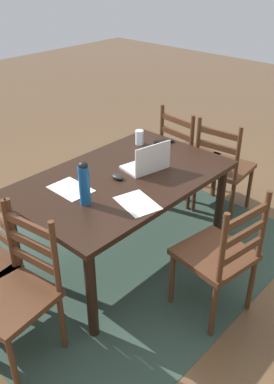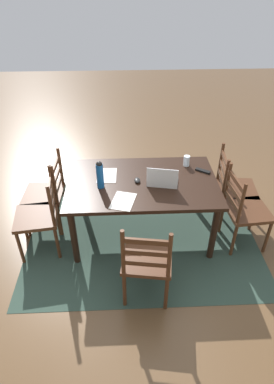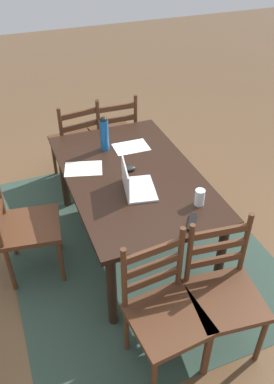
{
  "view_description": "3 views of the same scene",
  "coord_description": "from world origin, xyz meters",
  "px_view_note": "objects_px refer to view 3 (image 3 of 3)",
  "views": [
    {
      "loc": [
        1.93,
        1.91,
        2.18
      ],
      "look_at": [
        -0.01,
        0.13,
        0.64
      ],
      "focal_mm": 38.92,
      "sensor_mm": 36.0,
      "label": 1
    },
    {
      "loc": [
        0.19,
        2.87,
        2.66
      ],
      "look_at": [
        0.05,
        -0.06,
        0.55
      ],
      "focal_mm": 30.32,
      "sensor_mm": 36.0,
      "label": 2
    },
    {
      "loc": [
        -2.39,
        0.89,
        2.5
      ],
      "look_at": [
        0.05,
        -0.06,
        0.5
      ],
      "focal_mm": 36.97,
      "sensor_mm": 36.0,
      "label": 3
    }
  ],
  "objects_px": {
    "chair_right_near": "(113,136)",
    "chair_left_near": "(223,293)",
    "chair_right_far": "(76,143)",
    "chair_far_head": "(25,226)",
    "laptop": "(134,184)",
    "drinking_glass": "(200,197)",
    "computer_mouse": "(130,168)",
    "dining_table": "(132,183)",
    "water_bottle": "(104,133)",
    "tv_remote": "(192,222)",
    "chair_left_far": "(164,313)"
  },
  "relations": [
    {
      "from": "chair_right_near",
      "to": "chair_left_near",
      "type": "bearing_deg",
      "value": -179.85
    },
    {
      "from": "chair_right_far",
      "to": "chair_right_near",
      "type": "xyz_separation_m",
      "value": [
        -0.0,
        -0.4,
        0.0
      ]
    },
    {
      "from": "chair_far_head",
      "to": "chair_right_far",
      "type": "bearing_deg",
      "value": -32.0
    },
    {
      "from": "chair_left_near",
      "to": "laptop",
      "type": "height_order",
      "value": "laptop"
    },
    {
      "from": "drinking_glass",
      "to": "computer_mouse",
      "type": "distance_m",
      "value": 0.65
    },
    {
      "from": "dining_table",
      "to": "chair_far_head",
      "type": "height_order",
      "value": "chair_far_head"
    },
    {
      "from": "dining_table",
      "to": "chair_right_far",
      "type": "height_order",
      "value": "chair_right_far"
    },
    {
      "from": "drinking_glass",
      "to": "chair_right_near",
      "type": "bearing_deg",
      "value": 3.81
    },
    {
      "from": "dining_table",
      "to": "computer_mouse",
      "type": "height_order",
      "value": "computer_mouse"
    },
    {
      "from": "dining_table",
      "to": "water_bottle",
      "type": "distance_m",
      "value": 0.51
    },
    {
      "from": "chair_left_near",
      "to": "tv_remote",
      "type": "distance_m",
      "value": 0.49
    },
    {
      "from": "chair_right_near",
      "to": "dining_table",
      "type": "bearing_deg",
      "value": 169.6
    },
    {
      "from": "chair_far_head",
      "to": "computer_mouse",
      "type": "height_order",
      "value": "chair_far_head"
    },
    {
      "from": "dining_table",
      "to": "tv_remote",
      "type": "relative_size",
      "value": 9.44
    },
    {
      "from": "chair_right_far",
      "to": "laptop",
      "type": "xyz_separation_m",
      "value": [
        -1.3,
        -0.13,
        0.33
      ]
    },
    {
      "from": "dining_table",
      "to": "drinking_glass",
      "type": "distance_m",
      "value": 0.62
    },
    {
      "from": "chair_left_far",
      "to": "water_bottle",
      "type": "xyz_separation_m",
      "value": [
        1.53,
        -0.12,
        0.43
      ]
    },
    {
      "from": "chair_left_near",
      "to": "water_bottle",
      "type": "bearing_deg",
      "value": 10.71
    },
    {
      "from": "chair_left_near",
      "to": "chair_left_far",
      "type": "xyz_separation_m",
      "value": [
        0.0,
        0.41,
        0.0
      ]
    },
    {
      "from": "computer_mouse",
      "to": "tv_remote",
      "type": "bearing_deg",
      "value": -168.03
    },
    {
      "from": "laptop",
      "to": "tv_remote",
      "type": "distance_m",
      "value": 0.54
    },
    {
      "from": "chair_far_head",
      "to": "computer_mouse",
      "type": "xyz_separation_m",
      "value": [
        0.05,
        -0.88,
        0.29
      ]
    },
    {
      "from": "laptop",
      "to": "chair_right_near",
      "type": "bearing_deg",
      "value": -11.63
    },
    {
      "from": "dining_table",
      "to": "laptop",
      "type": "xyz_separation_m",
      "value": [
        -0.21,
        0.07,
        0.14
      ]
    },
    {
      "from": "water_bottle",
      "to": "chair_far_head",
      "type": "bearing_deg",
      "value": 118.62
    },
    {
      "from": "drinking_glass",
      "to": "tv_remote",
      "type": "relative_size",
      "value": 0.72
    },
    {
      "from": "chair_left_near",
      "to": "laptop",
      "type": "relative_size",
      "value": 2.66
    },
    {
      "from": "chair_left_near",
      "to": "chair_far_head",
      "type": "height_order",
      "value": "same"
    },
    {
      "from": "drinking_glass",
      "to": "tv_remote",
      "type": "height_order",
      "value": "drinking_glass"
    },
    {
      "from": "chair_far_head",
      "to": "drinking_glass",
      "type": "bearing_deg",
      "value": -114.11
    },
    {
      "from": "dining_table",
      "to": "chair_left_far",
      "type": "bearing_deg",
      "value": 169.36
    },
    {
      "from": "water_bottle",
      "to": "chair_left_far",
      "type": "bearing_deg",
      "value": 175.45
    },
    {
      "from": "chair_right_far",
      "to": "computer_mouse",
      "type": "distance_m",
      "value": 1.09
    },
    {
      "from": "chair_right_near",
      "to": "chair_left_far",
      "type": "distance_m",
      "value": 2.22
    },
    {
      "from": "chair_left_near",
      "to": "laptop",
      "type": "bearing_deg",
      "value": 17.11
    },
    {
      "from": "chair_left_far",
      "to": "chair_right_far",
      "type": "bearing_deg",
      "value": -0.24
    },
    {
      "from": "chair_left_near",
      "to": "tv_remote",
      "type": "xyz_separation_m",
      "value": [
        0.41,
        0.04,
        0.28
      ]
    },
    {
      "from": "drinking_glass",
      "to": "tv_remote",
      "type": "xyz_separation_m",
      "value": [
        -0.16,
        0.14,
        -0.05
      ]
    },
    {
      "from": "chair_far_head",
      "to": "water_bottle",
      "type": "relative_size",
      "value": 3.12
    },
    {
      "from": "chair_left_far",
      "to": "computer_mouse",
      "type": "height_order",
      "value": "chair_left_far"
    },
    {
      "from": "chair_far_head",
      "to": "chair_right_far",
      "type": "xyz_separation_m",
      "value": [
        1.08,
        -0.68,
        0.0
      ]
    },
    {
      "from": "chair_left_far",
      "to": "water_bottle",
      "type": "bearing_deg",
      "value": -4.55
    },
    {
      "from": "chair_right_near",
      "to": "laptop",
      "type": "height_order",
      "value": "laptop"
    },
    {
      "from": "dining_table",
      "to": "water_bottle",
      "type": "xyz_separation_m",
      "value": [
        0.44,
        0.08,
        0.24
      ]
    },
    {
      "from": "dining_table",
      "to": "laptop",
      "type": "height_order",
      "value": "laptop"
    },
    {
      "from": "chair_left_far",
      "to": "computer_mouse",
      "type": "bearing_deg",
      "value": -10.32
    },
    {
      "from": "chair_far_head",
      "to": "chair_right_far",
      "type": "height_order",
      "value": "same"
    },
    {
      "from": "chair_left_near",
      "to": "water_bottle",
      "type": "distance_m",
      "value": 1.61
    },
    {
      "from": "chair_left_far",
      "to": "tv_remote",
      "type": "relative_size",
      "value": 5.59
    },
    {
      "from": "computer_mouse",
      "to": "tv_remote",
      "type": "xyz_separation_m",
      "value": [
        -0.74,
        -0.16,
        -0.01
      ]
    }
  ]
}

